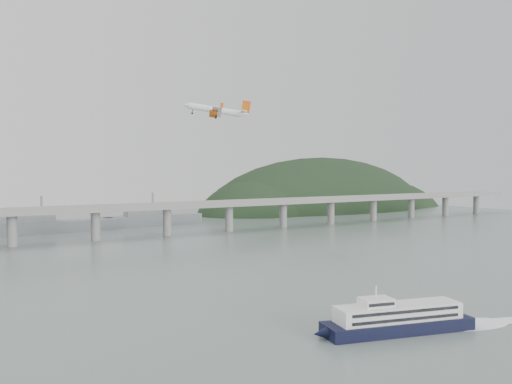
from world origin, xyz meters
TOP-DOWN VIEW (x-y plane):
  - ground at (0.00, 0.00)m, footprint 900.00×900.00m
  - bridge at (-1.15, 200.00)m, footprint 800.00×22.00m
  - headland at (285.18, 331.75)m, footprint 365.00×155.00m
  - ferry at (-16.39, -44.30)m, footprint 71.66×27.02m
  - airliner at (3.58, 97.90)m, footprint 33.05×31.14m

SIDE VIEW (x-z plane):
  - headland at x=285.18m, z-range -97.34..58.66m
  - ground at x=0.00m, z-range 0.00..0.00m
  - ferry at x=-16.39m, z-range -3.15..10.63m
  - bridge at x=-1.15m, z-range 5.70..29.60m
  - airliner at x=3.58m, z-range 71.94..81.71m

